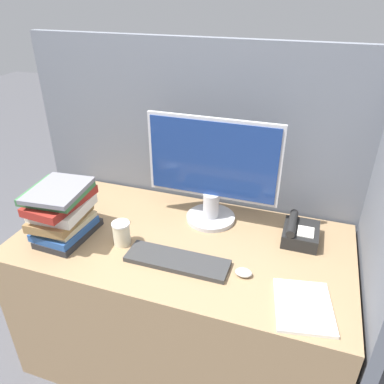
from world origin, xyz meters
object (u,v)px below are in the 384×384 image
Objects in this scene: mouse at (244,273)px; desk_telephone at (300,233)px; coffee_cup at (122,233)px; monitor at (212,173)px; keyboard at (177,261)px; book_stack at (62,211)px.

mouse is 0.36× the size of desk_telephone.
coffee_cup is at bearing -159.28° from desk_telephone.
coffee_cup is at bearing 176.61° from mouse.
coffee_cup is (-0.31, -0.31, -0.19)m from monitor.
keyboard is 1.38× the size of book_stack.
keyboard is 3.96× the size of coffee_cup.
monitor reaches higher than book_stack.
monitor is 3.34× the size of desk_telephone.
coffee_cup reaches higher than keyboard.
desk_telephone is (0.45, 0.32, 0.03)m from keyboard.
book_stack is at bearing 178.67° from keyboard.
coffee_cup is 0.59× the size of desk_telephone.
book_stack is at bearing -162.82° from desk_telephone.
mouse is (0.23, -0.34, -0.23)m from monitor.
coffee_cup is at bearing 6.79° from book_stack.
book_stack reaches higher than desk_telephone.
monitor reaches higher than desk_telephone.
book_stack is 1.69× the size of desk_telephone.
mouse is 0.36m from desk_telephone.
desk_telephone is at bearing -4.97° from monitor.
keyboard is 6.42× the size of mouse.
keyboard is 0.55m from desk_telephone.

